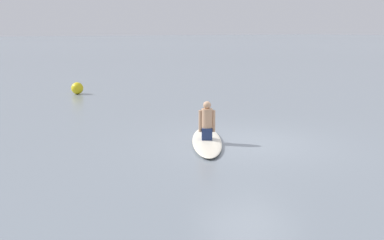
% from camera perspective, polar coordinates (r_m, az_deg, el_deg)
% --- Properties ---
extents(ground_plane, '(400.00, 400.00, 0.00)m').
position_cam_1_polar(ground_plane, '(12.44, 7.09, -2.86)').
color(ground_plane, gray).
extents(surfboard, '(2.38, 3.32, 0.12)m').
position_cam_1_polar(surfboard, '(12.30, 1.87, -2.66)').
color(surfboard, silver).
rests_on(surfboard, ground).
extents(person_paddler, '(0.43, 0.43, 1.03)m').
position_cam_1_polar(person_paddler, '(12.18, 1.88, -0.26)').
color(person_paddler, navy).
rests_on(person_paddler, surfboard).
extents(buoy_marker, '(0.56, 0.56, 0.56)m').
position_cam_1_polar(buoy_marker, '(22.22, -14.16, 3.87)').
color(buoy_marker, yellow).
rests_on(buoy_marker, ground).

